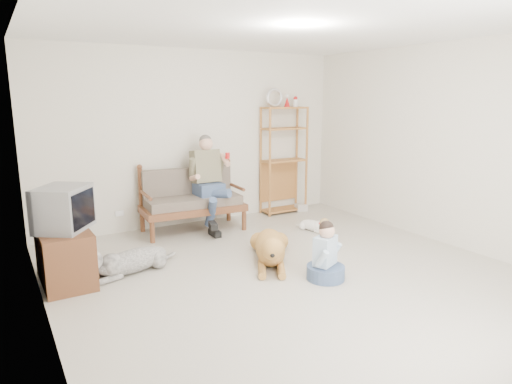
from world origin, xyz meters
TOP-DOWN VIEW (x-y plane):
  - floor at (0.00, 0.00)m, footprint 5.50×5.50m
  - ceiling at (0.00, 0.00)m, footprint 5.50×5.50m
  - wall_back at (0.00, 2.75)m, footprint 5.00×0.00m
  - wall_left at (-2.50, 0.00)m, footprint 0.00×5.50m
  - wall_right at (2.50, 0.00)m, footprint 0.00×5.50m
  - loveseat at (-0.26, 2.36)m, footprint 1.55×0.80m
  - man at (-0.04, 2.14)m, footprint 0.54×0.78m
  - etagere at (1.53, 2.55)m, footprint 0.81×0.35m
  - book_stack at (1.84, 2.45)m, footprint 0.21×0.17m
  - tv_stand at (-2.23, 1.19)m, footprint 0.52×0.91m
  - crt_tv at (-2.19, 1.16)m, footprint 0.69×0.72m
  - wall_outlet at (-1.25, 2.73)m, footprint 0.12×0.02m
  - golden_retriever at (0.03, 0.58)m, footprint 0.86×1.37m
  - shaggy_dog at (-1.62, 1.08)m, footprint 1.26×0.54m
  - terrier at (1.30, 1.33)m, footprint 0.29×0.61m
  - child at (0.27, -0.18)m, footprint 0.42×0.42m

SIDE VIEW (x-z plane):
  - floor at x=0.00m, z-range 0.00..0.00m
  - book_stack at x=1.84m, z-range 0.00..0.13m
  - terrier at x=1.30m, z-range -0.02..0.22m
  - shaggy_dog at x=-1.62m, z-range -0.04..0.35m
  - golden_retriever at x=0.03m, z-range -0.04..0.42m
  - child at x=0.27m, z-range -0.09..0.57m
  - wall_outlet at x=-1.25m, z-range 0.26..0.34m
  - tv_stand at x=-2.23m, z-range 0.00..0.60m
  - loveseat at x=-0.26m, z-range 0.01..0.96m
  - man at x=-0.04m, z-range 0.03..1.28m
  - crt_tv at x=-2.19m, z-range 0.60..1.07m
  - etagere at x=1.53m, z-range -0.13..1.99m
  - wall_left at x=-2.50m, z-range -1.40..4.10m
  - wall_right at x=2.50m, z-range -1.40..4.10m
  - wall_back at x=0.00m, z-range -1.15..3.85m
  - ceiling at x=0.00m, z-range 2.70..2.70m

